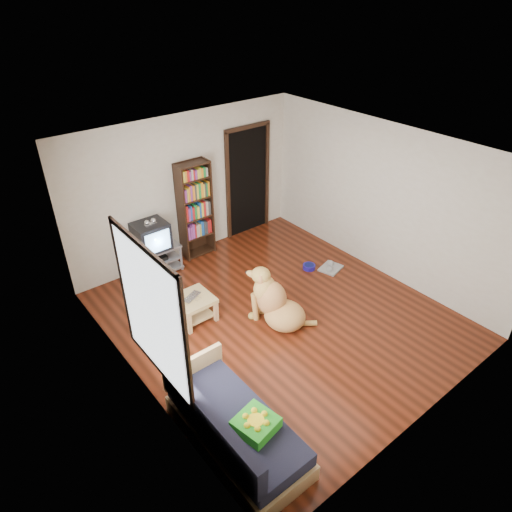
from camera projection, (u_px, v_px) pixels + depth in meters
ground at (278, 316)px, 7.07m from camera, size 5.00×5.00×0.00m
ceiling at (283, 154)px, 5.69m from camera, size 5.00×5.00×0.00m
wall_back at (186, 187)px, 8.03m from camera, size 4.50×0.00×4.50m
wall_front at (439, 338)px, 4.72m from camera, size 4.50×0.00×4.50m
wall_left at (131, 306)px, 5.18m from camera, size 0.00×5.00×5.00m
wall_right at (382, 200)px, 7.57m from camera, size 0.00×5.00×5.00m
green_cushion at (256, 424)px, 4.79m from camera, size 0.47×0.47×0.13m
laptop at (194, 298)px, 6.77m from camera, size 0.37×0.31×0.03m
dog_bowl at (309, 267)px, 8.16m from camera, size 0.22×0.22×0.08m
grey_rag at (331, 268)px, 8.17m from camera, size 0.47×0.41×0.03m
window at (151, 313)px, 4.76m from camera, size 0.03×1.46×1.70m
doorway at (248, 179)px, 8.83m from camera, size 1.03×0.05×2.19m
tv_stand at (154, 260)px, 7.94m from camera, size 0.90×0.45×0.50m
crt_tv at (150, 236)px, 7.70m from camera, size 0.55×0.52×0.58m
bookshelf at (195, 205)px, 8.11m from camera, size 0.60×0.30×1.80m
sofa at (232, 428)px, 5.02m from camera, size 0.80×1.80×0.80m
coffee_table at (194, 304)px, 6.86m from camera, size 0.55×0.55×0.40m
dog at (276, 304)px, 6.77m from camera, size 0.79×1.03×0.93m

